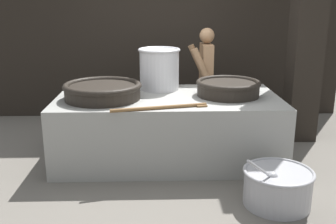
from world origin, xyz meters
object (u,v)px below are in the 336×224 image
(cook, at_px, (205,77))
(prep_bowl_vegetables, at_px, (278,186))
(giant_wok_near, at_px, (103,90))
(stock_pot, at_px, (159,68))
(giant_wok_far, at_px, (228,87))

(cook, distance_m, prep_bowl_vegetables, 2.45)
(giant_wok_near, relative_size, cook, 0.59)
(stock_pot, bearing_deg, giant_wok_far, -25.03)
(giant_wok_far, height_order, prep_bowl_vegetables, giant_wok_far)
(giant_wok_far, distance_m, prep_bowl_vegetables, 1.51)
(giant_wok_near, bearing_deg, stock_pot, 37.25)
(giant_wok_far, relative_size, cook, 0.51)
(giant_wok_far, xyz_separation_m, prep_bowl_vegetables, (0.30, -1.29, -0.73))
(giant_wok_near, distance_m, prep_bowl_vegetables, 2.32)
(giant_wok_near, height_order, cook, cook)
(prep_bowl_vegetables, bearing_deg, cook, 101.31)
(giant_wok_near, distance_m, cook, 1.82)
(giant_wok_near, xyz_separation_m, prep_bowl_vegetables, (1.87, -1.16, -0.73))
(giant_wok_near, relative_size, giant_wok_far, 1.17)
(giant_wok_far, distance_m, stock_pot, 0.97)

